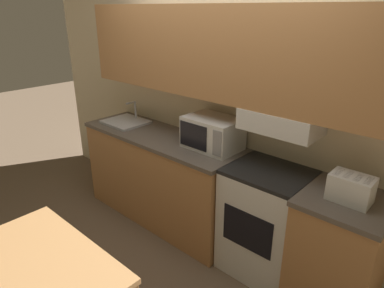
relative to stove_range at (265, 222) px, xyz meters
name	(u,v)px	position (x,y,z in m)	size (l,w,h in m)	color
ground_plane	(223,226)	(-0.61, 0.27, -0.47)	(16.00, 16.00, 0.00)	brown
wall_back	(226,81)	(-0.60, 0.20, 1.05)	(5.36, 0.38, 2.55)	beige
lower_counter_main	(162,177)	(-1.21, -0.02, 0.00)	(1.79, 0.59, 0.93)	#B27A47
lower_counter_right_stub	(337,256)	(0.60, -0.02, 0.00)	(0.57, 0.59, 0.93)	#B27A47
stove_range	(265,222)	(0.00, 0.00, 0.00)	(0.62, 0.54, 0.93)	silver
microwave	(213,133)	(-0.62, 0.06, 0.61)	(0.48, 0.35, 0.28)	silver
toaster	(351,188)	(0.61, -0.04, 0.56)	(0.27, 0.18, 0.18)	silver
sink_basin	(126,122)	(-1.76, -0.02, 0.48)	(0.44, 0.39, 0.22)	#B7BABF
dining_table	(25,284)	(-0.58, -1.67, 0.16)	(1.08, 0.82, 0.73)	#B27F4C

